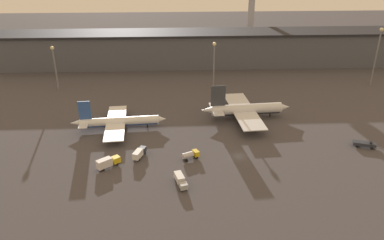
{
  "coord_description": "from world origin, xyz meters",
  "views": [
    {
      "loc": [
        -20.89,
        -107.42,
        64.17
      ],
      "look_at": [
        -14.91,
        16.6,
        6.0
      ],
      "focal_mm": 35.0,
      "sensor_mm": 36.0,
      "label": 1
    }
  ],
  "objects_px": {
    "service_vehicle_2": "(108,162)",
    "service_vehicle_3": "(364,144)",
    "service_vehicle_1": "(191,155)",
    "service_vehicle_0": "(139,153)",
    "airplane_1": "(246,110)",
    "airplane_0": "(118,122)",
    "service_vehicle_4": "(180,180)",
    "control_tower": "(251,7)"
  },
  "relations": [
    {
      "from": "airplane_1",
      "to": "control_tower",
      "type": "relative_size",
      "value": 0.86
    },
    {
      "from": "airplane_1",
      "to": "airplane_0",
      "type": "bearing_deg",
      "value": -176.12
    },
    {
      "from": "service_vehicle_4",
      "to": "control_tower",
      "type": "height_order",
      "value": "control_tower"
    },
    {
      "from": "service_vehicle_4",
      "to": "service_vehicle_1",
      "type": "bearing_deg",
      "value": 150.36
    },
    {
      "from": "airplane_0",
      "to": "service_vehicle_2",
      "type": "xyz_separation_m",
      "value": [
        0.18,
        -27.92,
        -1.03
      ]
    },
    {
      "from": "control_tower",
      "to": "service_vehicle_0",
      "type": "bearing_deg",
      "value": -113.03
    },
    {
      "from": "airplane_1",
      "to": "service_vehicle_3",
      "type": "distance_m",
      "value": 45.68
    },
    {
      "from": "service_vehicle_1",
      "to": "control_tower",
      "type": "distance_m",
      "value": 166.34
    },
    {
      "from": "service_vehicle_0",
      "to": "service_vehicle_3",
      "type": "xyz_separation_m",
      "value": [
        78.1,
        3.39,
        -0.44
      ]
    },
    {
      "from": "airplane_0",
      "to": "service_vehicle_3",
      "type": "distance_m",
      "value": 89.8
    },
    {
      "from": "service_vehicle_1",
      "to": "control_tower",
      "type": "relative_size",
      "value": 0.14
    },
    {
      "from": "airplane_0",
      "to": "service_vehicle_2",
      "type": "distance_m",
      "value": 27.94
    },
    {
      "from": "airplane_1",
      "to": "service_vehicle_0",
      "type": "distance_m",
      "value": 50.36
    },
    {
      "from": "service_vehicle_4",
      "to": "control_tower",
      "type": "distance_m",
      "value": 181.21
    },
    {
      "from": "service_vehicle_2",
      "to": "control_tower",
      "type": "bearing_deg",
      "value": 26.45
    },
    {
      "from": "service_vehicle_0",
      "to": "control_tower",
      "type": "height_order",
      "value": "control_tower"
    },
    {
      "from": "airplane_0",
      "to": "service_vehicle_0",
      "type": "xyz_separation_m",
      "value": [
        9.68,
        -22.23,
        -1.25
      ]
    },
    {
      "from": "service_vehicle_2",
      "to": "service_vehicle_3",
      "type": "distance_m",
      "value": 88.07
    },
    {
      "from": "service_vehicle_2",
      "to": "service_vehicle_4",
      "type": "relative_size",
      "value": 0.95
    },
    {
      "from": "service_vehicle_0",
      "to": "service_vehicle_1",
      "type": "xyz_separation_m",
      "value": [
        17.01,
        -1.61,
        -0.15
      ]
    },
    {
      "from": "service_vehicle_2",
      "to": "service_vehicle_0",
      "type": "bearing_deg",
      "value": -7.49
    },
    {
      "from": "airplane_1",
      "to": "service_vehicle_0",
      "type": "relative_size",
      "value": 5.06
    },
    {
      "from": "service_vehicle_4",
      "to": "control_tower",
      "type": "xyz_separation_m",
      "value": [
        52.73,
        171.71,
        23.92
      ]
    },
    {
      "from": "airplane_1",
      "to": "service_vehicle_1",
      "type": "relative_size",
      "value": 6.17
    },
    {
      "from": "service_vehicle_2",
      "to": "service_vehicle_4",
      "type": "xyz_separation_m",
      "value": [
        22.88,
        -10.52,
        -0.29
      ]
    },
    {
      "from": "service_vehicle_1",
      "to": "service_vehicle_2",
      "type": "relative_size",
      "value": 0.82
    },
    {
      "from": "service_vehicle_0",
      "to": "service_vehicle_1",
      "type": "height_order",
      "value": "service_vehicle_0"
    },
    {
      "from": "service_vehicle_1",
      "to": "service_vehicle_0",
      "type": "bearing_deg",
      "value": 148.74
    },
    {
      "from": "service_vehicle_2",
      "to": "service_vehicle_1",
      "type": "bearing_deg",
      "value": -29.66
    },
    {
      "from": "airplane_0",
      "to": "service_vehicle_0",
      "type": "height_order",
      "value": "airplane_0"
    },
    {
      "from": "airplane_1",
      "to": "service_vehicle_4",
      "type": "bearing_deg",
      "value": -125.23
    },
    {
      "from": "service_vehicle_3",
      "to": "control_tower",
      "type": "height_order",
      "value": "control_tower"
    },
    {
      "from": "control_tower",
      "to": "service_vehicle_4",
      "type": "bearing_deg",
      "value": -107.07
    },
    {
      "from": "service_vehicle_3",
      "to": "service_vehicle_0",
      "type": "bearing_deg",
      "value": -157.89
    },
    {
      "from": "airplane_1",
      "to": "service_vehicle_0",
      "type": "bearing_deg",
      "value": -148.42
    },
    {
      "from": "airplane_0",
      "to": "service_vehicle_4",
      "type": "xyz_separation_m",
      "value": [
        23.06,
        -38.45,
        -1.32
      ]
    },
    {
      "from": "service_vehicle_1",
      "to": "service_vehicle_4",
      "type": "xyz_separation_m",
      "value": [
        -3.62,
        -14.61,
        0.07
      ]
    },
    {
      "from": "service_vehicle_2",
      "to": "control_tower",
      "type": "height_order",
      "value": "control_tower"
    },
    {
      "from": "service_vehicle_2",
      "to": "airplane_1",
      "type": "bearing_deg",
      "value": -3.38
    },
    {
      "from": "service_vehicle_1",
      "to": "service_vehicle_3",
      "type": "relative_size",
      "value": 0.77
    },
    {
      "from": "airplane_1",
      "to": "service_vehicle_1",
      "type": "xyz_separation_m",
      "value": [
        -23.73,
        -31.15,
        -2.23
      ]
    },
    {
      "from": "airplane_1",
      "to": "service_vehicle_1",
      "type": "distance_m",
      "value": 39.22
    }
  ]
}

